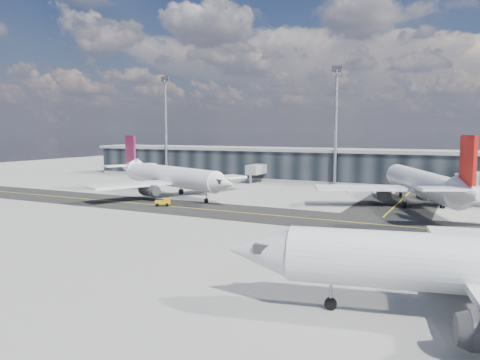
{
  "coord_description": "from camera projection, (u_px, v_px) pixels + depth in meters",
  "views": [
    {
      "loc": [
        30.18,
        -64.14,
        13.44
      ],
      "look_at": [
        -5.61,
        7.36,
        5.0
      ],
      "focal_mm": 35.0,
      "sensor_mm": 36.0,
      "label": 1
    }
  ],
  "objects": [
    {
      "name": "ground",
      "position": [
        251.0,
        218.0,
        71.88
      ],
      "size": [
        300.0,
        300.0,
        0.0
      ],
      "primitive_type": "plane",
      "color": "gray",
      "rests_on": "ground"
    },
    {
      "name": "taxiway_lanes",
      "position": [
        299.0,
        210.0,
        79.69
      ],
      "size": [
        180.0,
        63.0,
        0.03
      ],
      "color": "black",
      "rests_on": "ground"
    },
    {
      "name": "terminal_concourse",
      "position": [
        342.0,
        167.0,
        120.28
      ],
      "size": [
        152.0,
        19.8,
        8.8
      ],
      "color": "black",
      "rests_on": "ground"
    },
    {
      "name": "floodlight_masts",
      "position": [
        336.0,
        122.0,
        112.93
      ],
      "size": [
        102.5,
        0.7,
        28.9
      ],
      "color": "gray",
      "rests_on": "ground"
    },
    {
      "name": "airliner_af",
      "position": [
        169.0,
        176.0,
        96.61
      ],
      "size": [
        39.85,
        34.42,
        12.35
      ],
      "rotation": [
        0.0,
        0.0,
        -1.98
      ],
      "color": "white",
      "rests_on": "ground"
    },
    {
      "name": "airliner_redtail",
      "position": [
        423.0,
        184.0,
        81.28
      ],
      "size": [
        35.91,
        41.55,
        12.86
      ],
      "rotation": [
        0.0,
        0.0,
        0.4
      ],
      "color": "white",
      "rests_on": "ground"
    },
    {
      "name": "baggage_tug",
      "position": [
        164.0,
        202.0,
        83.62
      ],
      "size": [
        2.89,
        2.25,
        1.64
      ],
      "rotation": [
        0.0,
        0.0,
        -1.12
      ],
      "color": "#DE9E0B",
      "rests_on": "ground"
    },
    {
      "name": "service_van",
      "position": [
        427.0,
        195.0,
        92.07
      ],
      "size": [
        5.02,
        6.68,
        1.69
      ],
      "primitive_type": "imported",
      "rotation": [
        0.0,
        0.0,
        0.42
      ],
      "color": "white",
      "rests_on": "ground"
    }
  ]
}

